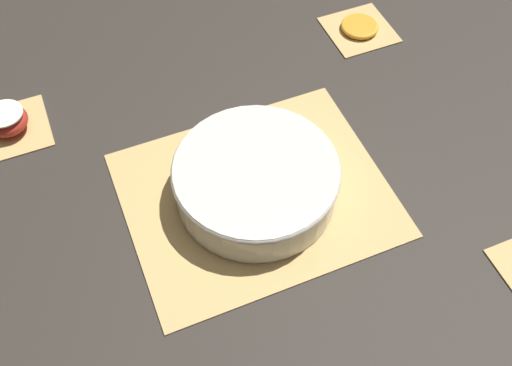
# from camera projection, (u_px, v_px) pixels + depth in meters

# --- Properties ---
(ground_plane) EXTENTS (6.00, 6.00, 0.00)m
(ground_plane) POSITION_uv_depth(u_px,v_px,m) (256.00, 195.00, 0.98)
(ground_plane) COLOR #2D2823
(bamboo_mat_center) EXTENTS (0.42, 0.35, 0.01)m
(bamboo_mat_center) POSITION_uv_depth(u_px,v_px,m) (256.00, 194.00, 0.98)
(bamboo_mat_center) COLOR tan
(bamboo_mat_center) RESTS_ON ground_plane
(coaster_mat_far_left) EXTENTS (0.13, 0.13, 0.01)m
(coaster_mat_far_left) POSITION_uv_depth(u_px,v_px,m) (12.00, 129.00, 1.06)
(coaster_mat_far_left) COLOR tan
(coaster_mat_far_left) RESTS_ON ground_plane
(coaster_mat_far_right) EXTENTS (0.13, 0.13, 0.01)m
(coaster_mat_far_right) POSITION_uv_depth(u_px,v_px,m) (359.00, 29.00, 1.22)
(coaster_mat_far_right) COLOR tan
(coaster_mat_far_right) RESTS_ON ground_plane
(fruit_salad_bowl) EXTENTS (0.27, 0.27, 0.07)m
(fruit_salad_bowl) POSITION_uv_depth(u_px,v_px,m) (256.00, 179.00, 0.95)
(fruit_salad_bowl) COLOR silver
(fruit_salad_bowl) RESTS_ON bamboo_mat_center
(apple_half) EXTENTS (0.07, 0.07, 0.04)m
(apple_half) POSITION_uv_depth(u_px,v_px,m) (7.00, 120.00, 1.04)
(apple_half) COLOR #B72D23
(apple_half) RESTS_ON coaster_mat_far_left
(orange_slice_whole) EXTENTS (0.08, 0.08, 0.01)m
(orange_slice_whole) POSITION_uv_depth(u_px,v_px,m) (360.00, 26.00, 1.21)
(orange_slice_whole) COLOR orange
(orange_slice_whole) RESTS_ON coaster_mat_far_right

